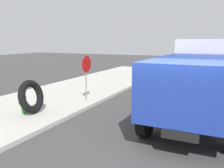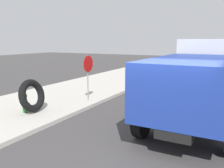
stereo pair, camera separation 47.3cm
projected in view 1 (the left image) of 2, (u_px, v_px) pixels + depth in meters
ground_plane at (170, 147)px, 6.81m from camera, size 80.00×80.00×0.00m
sidewalk_curb at (3, 115)px, 9.50m from camera, size 36.00×5.00×0.15m
fire_hydrant at (24, 103)px, 9.36m from camera, size 0.22×0.49×0.77m
loose_tire at (31, 97)px, 9.37m from camera, size 1.34×0.66×1.33m
stop_sign at (86, 70)px, 11.16m from camera, size 0.76×0.08×2.11m
dump_truck_blue at (200, 77)px, 8.97m from camera, size 7.05×2.92×3.00m
dump_truck_orange at (217, 60)px, 16.95m from camera, size 7.01×2.81×3.00m
dump_truck_yellow at (204, 52)px, 27.69m from camera, size 7.05×2.92×3.00m
dump_truck_red at (224, 50)px, 32.97m from camera, size 7.09×3.02×3.00m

